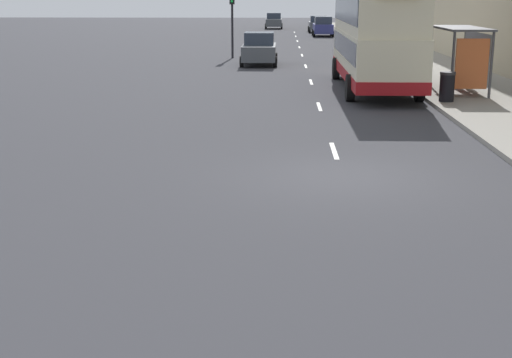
% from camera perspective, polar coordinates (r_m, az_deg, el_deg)
% --- Properties ---
extents(ground_plane, '(220.00, 220.00, 0.00)m').
position_cam_1_polar(ground_plane, '(15.63, 6.93, 0.22)').
color(ground_plane, '#38383D').
extents(pavement, '(5.00, 93.00, 0.14)m').
position_cam_1_polar(pavement, '(54.30, 10.50, 10.32)').
color(pavement, gray).
rests_on(pavement, ground_plane).
extents(lane_mark_0, '(0.12, 2.00, 0.01)m').
position_cam_1_polar(lane_mark_0, '(18.15, 6.26, 2.26)').
color(lane_mark_0, silver).
rests_on(lane_mark_0, ground_plane).
extents(lane_mark_1, '(0.12, 2.00, 0.01)m').
position_cam_1_polar(lane_mark_1, '(25.35, 5.08, 5.78)').
color(lane_mark_1, silver).
rests_on(lane_mark_1, ground_plane).
extents(lane_mark_2, '(0.12, 2.00, 0.01)m').
position_cam_1_polar(lane_mark_2, '(32.61, 4.42, 7.74)').
color(lane_mark_2, silver).
rests_on(lane_mark_2, ground_plane).
extents(lane_mark_3, '(0.12, 2.00, 0.01)m').
position_cam_1_polar(lane_mark_3, '(39.90, 4.00, 8.99)').
color(lane_mark_3, silver).
rests_on(lane_mark_3, ground_plane).
extents(lane_mark_4, '(0.12, 2.00, 0.01)m').
position_cam_1_polar(lane_mark_4, '(47.20, 3.71, 9.85)').
color(lane_mark_4, silver).
rests_on(lane_mark_4, ground_plane).
extents(lane_mark_5, '(0.12, 2.00, 0.01)m').
position_cam_1_polar(lane_mark_5, '(54.52, 3.49, 10.48)').
color(lane_mark_5, silver).
rests_on(lane_mark_5, ground_plane).
extents(lane_mark_6, '(0.12, 2.00, 0.01)m').
position_cam_1_polar(lane_mark_6, '(61.84, 3.33, 10.96)').
color(lane_mark_6, silver).
rests_on(lane_mark_6, ground_plane).
extents(lane_mark_7, '(0.12, 2.00, 0.01)m').
position_cam_1_polar(lane_mark_7, '(69.16, 3.19, 11.34)').
color(lane_mark_7, silver).
rests_on(lane_mark_7, ground_plane).
extents(lane_mark_8, '(0.12, 2.00, 0.01)m').
position_cam_1_polar(lane_mark_8, '(76.48, 3.09, 11.64)').
color(lane_mark_8, silver).
rests_on(lane_mark_8, ground_plane).
extents(bus_shelter, '(1.60, 4.20, 2.48)m').
position_cam_1_polar(bus_shelter, '(29.03, 16.49, 10.08)').
color(bus_shelter, '#4C4C51').
rests_on(bus_shelter, ground_plane).
extents(double_decker_bus_near, '(2.85, 10.99, 4.30)m').
position_cam_1_polar(double_decker_bus_near, '(30.12, 9.51, 11.39)').
color(double_decker_bus_near, beige).
rests_on(double_decker_bus_near, ground_plane).
extents(car_0, '(1.96, 4.32, 1.84)m').
position_cam_1_polar(car_0, '(69.32, 5.38, 12.04)').
color(car_0, navy).
rests_on(car_0, ground_plane).
extents(car_1, '(2.02, 3.92, 1.79)m').
position_cam_1_polar(car_1, '(84.57, 1.44, 12.53)').
color(car_1, '#4C5156').
rests_on(car_1, ground_plane).
extents(car_2, '(2.02, 4.16, 1.71)m').
position_cam_1_polar(car_2, '(76.47, 4.99, 12.24)').
color(car_2, '#4C5156').
rests_on(car_2, ground_plane).
extents(car_3, '(2.03, 3.99, 1.80)m').
position_cam_1_polar(car_3, '(40.49, 0.26, 10.35)').
color(car_3, '#4C5156').
rests_on(car_3, ground_plane).
extents(pedestrian_at_shelter, '(0.34, 0.34, 1.72)m').
position_cam_1_polar(pedestrian_at_shelter, '(30.97, 16.54, 8.72)').
color(pedestrian_at_shelter, '#23232D').
rests_on(pedestrian_at_shelter, ground_plane).
extents(pedestrian_2, '(0.34, 0.34, 1.73)m').
position_cam_1_polar(pedestrian_2, '(32.15, 13.06, 9.15)').
color(pedestrian_2, '#23232D').
rests_on(pedestrian_2, ground_plane).
extents(litter_bin, '(0.55, 0.55, 1.05)m').
position_cam_1_polar(litter_bin, '(26.42, 15.04, 7.16)').
color(litter_bin, black).
rests_on(litter_bin, ground_plane).
extents(traffic_light_far_kerb, '(0.30, 0.32, 4.26)m').
position_cam_1_polar(traffic_light_far_kerb, '(44.94, -1.92, 13.32)').
color(traffic_light_far_kerb, black).
rests_on(traffic_light_far_kerb, ground_plane).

